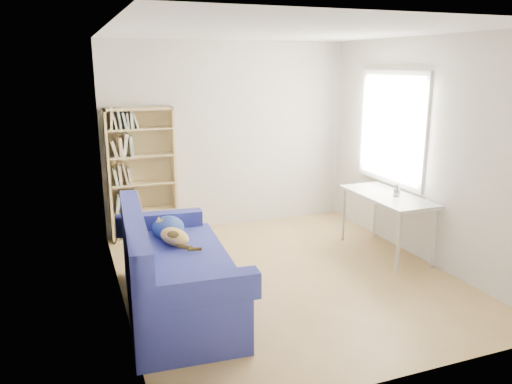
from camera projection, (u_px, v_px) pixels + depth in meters
ground at (285, 276)px, 5.54m from camera, size 4.00×4.00×0.00m
room_shell at (295, 128)px, 5.20m from camera, size 3.54×4.04×2.62m
sofa at (173, 273)px, 4.72m from camera, size 1.07×2.03×0.97m
bookshelf at (142, 179)px, 6.58m from camera, size 0.87×0.27×1.75m
desk at (387, 200)px, 6.05m from camera, size 0.59×1.28×0.75m
pen_cup at (397, 191)px, 5.97m from camera, size 0.08×0.08×0.15m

